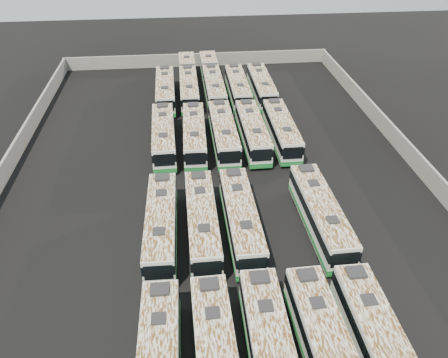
% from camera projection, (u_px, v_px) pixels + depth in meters
% --- Properties ---
extents(ground, '(140.00, 140.00, 0.00)m').
position_uv_depth(ground, '(216.00, 184.00, 46.34)').
color(ground, black).
rests_on(ground, ground).
extents(perimeter_wall, '(45.20, 73.20, 2.20)m').
position_uv_depth(perimeter_wall, '(215.00, 175.00, 45.72)').
color(perimeter_wall, slate).
rests_on(perimeter_wall, ground).
extents(bus_front_center, '(2.77, 12.50, 3.51)m').
position_uv_depth(bus_front_center, '(272.00, 356.00, 27.48)').
color(bus_front_center, silver).
rests_on(bus_front_center, ground).
extents(bus_front_right, '(2.92, 12.42, 3.48)m').
position_uv_depth(bus_front_right, '(328.00, 352.00, 27.75)').
color(bus_front_right, silver).
rests_on(bus_front_right, ground).
extents(bus_front_far_right, '(2.66, 12.34, 3.48)m').
position_uv_depth(bus_front_far_right, '(381.00, 348.00, 27.97)').
color(bus_front_far_right, silver).
rests_on(bus_front_far_right, ground).
extents(bus_midfront_far_left, '(2.80, 12.20, 3.42)m').
position_uv_depth(bus_midfront_far_left, '(161.00, 224.00, 38.18)').
color(bus_midfront_far_left, silver).
rests_on(bus_midfront_far_left, ground).
extents(bus_midfront_left, '(2.64, 12.15, 3.42)m').
position_uv_depth(bus_midfront_left, '(202.00, 221.00, 38.51)').
color(bus_midfront_left, silver).
rests_on(bus_midfront_left, ground).
extents(bus_midfront_center, '(2.73, 12.27, 3.45)m').
position_uv_depth(bus_midfront_center, '(241.00, 218.00, 38.83)').
color(bus_midfront_center, silver).
rests_on(bus_midfront_center, ground).
extents(bus_midfront_far_right, '(2.89, 12.45, 3.50)m').
position_uv_depth(bus_midfront_far_right, '(320.00, 214.00, 39.32)').
color(bus_midfront_far_right, silver).
rests_on(bus_midfront_far_right, ground).
extents(bus_midback_far_left, '(2.88, 12.27, 3.44)m').
position_uv_depth(bus_midback_far_left, '(164.00, 135.00, 51.55)').
color(bus_midback_far_left, silver).
rests_on(bus_midback_far_left, ground).
extents(bus_midback_left, '(2.85, 12.17, 3.41)m').
position_uv_depth(bus_midback_left, '(194.00, 134.00, 51.79)').
color(bus_midback_left, silver).
rests_on(bus_midback_left, ground).
extents(bus_midback_center, '(2.75, 12.50, 3.52)m').
position_uv_depth(bus_midback_center, '(224.00, 133.00, 52.05)').
color(bus_midback_center, silver).
rests_on(bus_midback_center, ground).
extents(bus_midback_right, '(2.69, 12.26, 3.45)m').
position_uv_depth(bus_midback_right, '(253.00, 131.00, 52.39)').
color(bus_midback_right, silver).
rests_on(bus_midback_right, ground).
extents(bus_midback_far_right, '(2.62, 12.11, 3.41)m').
position_uv_depth(bus_midback_far_right, '(281.00, 130.00, 52.75)').
color(bus_midback_far_right, silver).
rests_on(bus_midback_far_right, ground).
extents(bus_back_far_left, '(2.75, 12.28, 3.45)m').
position_uv_depth(bus_back_far_left, '(165.00, 90.00, 62.77)').
color(bus_back_far_left, silver).
rests_on(bus_back_far_left, ground).
extents(bus_back_left, '(2.61, 18.63, 3.38)m').
position_uv_depth(bus_back_left, '(188.00, 81.00, 65.88)').
color(bus_back_left, silver).
rests_on(bus_back_left, ground).
extents(bus_back_center, '(2.71, 18.89, 3.42)m').
position_uv_depth(bus_back_center, '(212.00, 80.00, 66.09)').
color(bus_back_center, silver).
rests_on(bus_back_center, ground).
extents(bus_back_right, '(2.58, 12.04, 3.39)m').
position_uv_depth(bus_back_right, '(238.00, 88.00, 63.67)').
color(bus_back_right, silver).
rests_on(bus_back_right, ground).
extents(bus_back_far_right, '(2.63, 12.18, 3.43)m').
position_uv_depth(bus_back_far_right, '(262.00, 86.00, 63.97)').
color(bus_back_far_right, silver).
rests_on(bus_back_far_right, ground).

